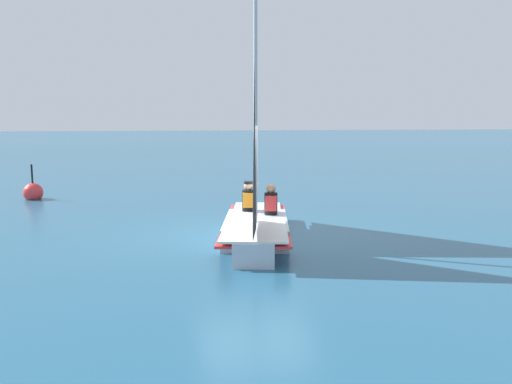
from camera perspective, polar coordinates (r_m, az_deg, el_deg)
ground_plane at (r=11.05m, az=-0.00°, el=-5.42°), size 260.00×260.00×0.00m
sailboat_main at (r=10.95m, az=0.00°, el=-1.59°), size 2.35×4.71×4.98m
sailor_helm at (r=11.47m, az=1.71°, el=-1.76°), size 0.36×0.39×1.16m
sailor_crew at (r=11.93m, az=-0.87°, el=-1.32°), size 0.36×0.39×1.16m
buoy_marker at (r=18.22m, az=-24.12°, el=-0.04°), size 0.64×0.64×1.26m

